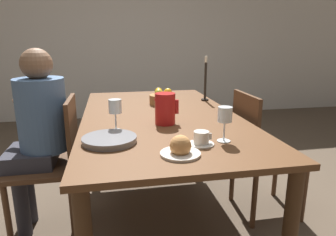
{
  "coord_description": "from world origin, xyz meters",
  "views": [
    {
      "loc": [
        -0.32,
        -1.93,
        1.25
      ],
      "look_at": [
        0.0,
        -0.28,
        0.8
      ],
      "focal_mm": 32.0,
      "sensor_mm": 36.0,
      "label": 1
    }
  ],
  "objects_px": {
    "chair_opposite": "(260,150)",
    "wine_glass_juice": "(225,117)",
    "bread_plate": "(180,148)",
    "serving_tray": "(109,140)",
    "person_seated": "(38,126)",
    "candlestick_tall": "(205,83)",
    "fruit_bowl": "(162,98)",
    "wine_glass_water": "(115,108)",
    "chair_person_side": "(54,161)",
    "red_pitcher": "(165,108)",
    "teacup_near_person": "(201,139)"
  },
  "relations": [
    {
      "from": "bread_plate",
      "to": "candlestick_tall",
      "type": "bearing_deg",
      "value": 67.32
    },
    {
      "from": "chair_opposite",
      "to": "bread_plate",
      "type": "bearing_deg",
      "value": -49.24
    },
    {
      "from": "fruit_bowl",
      "to": "serving_tray",
      "type": "bearing_deg",
      "value": -116.13
    },
    {
      "from": "chair_opposite",
      "to": "teacup_near_person",
      "type": "xyz_separation_m",
      "value": [
        -0.6,
        -0.52,
        0.29
      ]
    },
    {
      "from": "wine_glass_juice",
      "to": "teacup_near_person",
      "type": "relative_size",
      "value": 1.39
    },
    {
      "from": "wine_glass_juice",
      "to": "bread_plate",
      "type": "xyz_separation_m",
      "value": [
        -0.25,
        -0.14,
        -0.1
      ]
    },
    {
      "from": "person_seated",
      "to": "candlestick_tall",
      "type": "height_order",
      "value": "person_seated"
    },
    {
      "from": "serving_tray",
      "to": "bread_plate",
      "type": "height_order",
      "value": "bread_plate"
    },
    {
      "from": "chair_person_side",
      "to": "person_seated",
      "type": "xyz_separation_m",
      "value": [
        -0.08,
        0.04,
        0.23
      ]
    },
    {
      "from": "person_seated",
      "to": "fruit_bowl",
      "type": "relative_size",
      "value": 6.03
    },
    {
      "from": "person_seated",
      "to": "teacup_near_person",
      "type": "xyz_separation_m",
      "value": [
        0.88,
        -0.62,
        0.07
      ]
    },
    {
      "from": "chair_opposite",
      "to": "fruit_bowl",
      "type": "bearing_deg",
      "value": -124.04
    },
    {
      "from": "wine_glass_juice",
      "to": "candlestick_tall",
      "type": "height_order",
      "value": "candlestick_tall"
    },
    {
      "from": "red_pitcher",
      "to": "chair_person_side",
      "type": "bearing_deg",
      "value": 164.74
    },
    {
      "from": "chair_opposite",
      "to": "person_seated",
      "type": "height_order",
      "value": "person_seated"
    },
    {
      "from": "wine_glass_water",
      "to": "red_pitcher",
      "type": "bearing_deg",
      "value": 17.18
    },
    {
      "from": "wine_glass_juice",
      "to": "fruit_bowl",
      "type": "height_order",
      "value": "wine_glass_juice"
    },
    {
      "from": "chair_person_side",
      "to": "chair_opposite",
      "type": "distance_m",
      "value": 1.4
    },
    {
      "from": "bread_plate",
      "to": "serving_tray",
      "type": "bearing_deg",
      "value": 143.47
    },
    {
      "from": "chair_opposite",
      "to": "red_pitcher",
      "type": "bearing_deg",
      "value": -79.93
    },
    {
      "from": "bread_plate",
      "to": "wine_glass_water",
      "type": "bearing_deg",
      "value": 123.03
    },
    {
      "from": "chair_opposite",
      "to": "wine_glass_juice",
      "type": "height_order",
      "value": "wine_glass_juice"
    },
    {
      "from": "person_seated",
      "to": "candlestick_tall",
      "type": "xyz_separation_m",
      "value": [
        1.23,
        0.4,
        0.18
      ]
    },
    {
      "from": "wine_glass_water",
      "to": "wine_glass_juice",
      "type": "bearing_deg",
      "value": -28.02
    },
    {
      "from": "wine_glass_water",
      "to": "serving_tray",
      "type": "height_order",
      "value": "wine_glass_water"
    },
    {
      "from": "chair_opposite",
      "to": "wine_glass_juice",
      "type": "relative_size",
      "value": 5.04
    },
    {
      "from": "red_pitcher",
      "to": "bread_plate",
      "type": "bearing_deg",
      "value": -92.74
    },
    {
      "from": "chair_person_side",
      "to": "chair_opposite",
      "type": "xyz_separation_m",
      "value": [
        1.4,
        -0.06,
        0.0
      ]
    },
    {
      "from": "fruit_bowl",
      "to": "wine_glass_juice",
      "type": "bearing_deg",
      "value": -80.59
    },
    {
      "from": "wine_glass_water",
      "to": "bread_plate",
      "type": "relative_size",
      "value": 0.99
    },
    {
      "from": "chair_opposite",
      "to": "wine_glass_water",
      "type": "relative_size",
      "value": 4.99
    },
    {
      "from": "bread_plate",
      "to": "teacup_near_person",
      "type": "bearing_deg",
      "value": 40.39
    },
    {
      "from": "wine_glass_juice",
      "to": "bread_plate",
      "type": "distance_m",
      "value": 0.3
    },
    {
      "from": "serving_tray",
      "to": "fruit_bowl",
      "type": "xyz_separation_m",
      "value": [
        0.41,
        0.83,
        0.03
      ]
    },
    {
      "from": "red_pitcher",
      "to": "bread_plate",
      "type": "distance_m",
      "value": 0.51
    },
    {
      "from": "serving_tray",
      "to": "candlestick_tall",
      "type": "relative_size",
      "value": 0.74
    },
    {
      "from": "wine_glass_juice",
      "to": "serving_tray",
      "type": "height_order",
      "value": "wine_glass_juice"
    },
    {
      "from": "fruit_bowl",
      "to": "candlestick_tall",
      "type": "bearing_deg",
      "value": 11.64
    },
    {
      "from": "chair_opposite",
      "to": "wine_glass_water",
      "type": "xyz_separation_m",
      "value": [
        -1.0,
        -0.22,
        0.4
      ]
    },
    {
      "from": "red_pitcher",
      "to": "wine_glass_juice",
      "type": "relative_size",
      "value": 1.06
    },
    {
      "from": "chair_person_side",
      "to": "wine_glass_water",
      "type": "xyz_separation_m",
      "value": [
        0.4,
        -0.28,
        0.4
      ]
    },
    {
      "from": "teacup_near_person",
      "to": "bread_plate",
      "type": "xyz_separation_m",
      "value": [
        -0.13,
        -0.11,
        0.0
      ]
    },
    {
      "from": "person_seated",
      "to": "chair_person_side",
      "type": "bearing_deg",
      "value": -114.97
    },
    {
      "from": "teacup_near_person",
      "to": "serving_tray",
      "type": "relative_size",
      "value": 0.47
    },
    {
      "from": "chair_opposite",
      "to": "serving_tray",
      "type": "bearing_deg",
      "value": -68.72
    },
    {
      "from": "chair_opposite",
      "to": "candlestick_tall",
      "type": "distance_m",
      "value": 0.7
    },
    {
      "from": "chair_person_side",
      "to": "teacup_near_person",
      "type": "relative_size",
      "value": 7.03
    },
    {
      "from": "wine_glass_water",
      "to": "teacup_near_person",
      "type": "height_order",
      "value": "wine_glass_water"
    },
    {
      "from": "wine_glass_juice",
      "to": "fruit_bowl",
      "type": "bearing_deg",
      "value": 99.41
    },
    {
      "from": "serving_tray",
      "to": "bread_plate",
      "type": "xyz_separation_m",
      "value": [
        0.31,
        -0.23,
        0.02
      ]
    }
  ]
}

